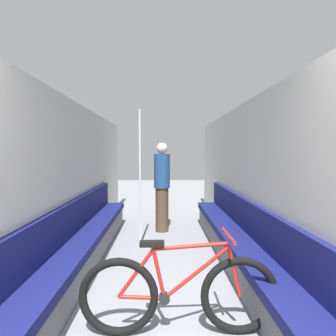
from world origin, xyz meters
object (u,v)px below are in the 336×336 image
bicycle (179,294)px  passenger_standing (162,186)px  grab_pole_near (140,179)px  bench_seat_row_left (85,243)px  bench_seat_row_right (236,242)px

bicycle → passenger_standing: 3.29m
bicycle → grab_pole_near: bearing=98.3°
grab_pole_near → bench_seat_row_left: bearing=-129.3°
bicycle → grab_pole_near: grab_pole_near is taller
bench_seat_row_right → passenger_standing: (-1.00, 1.66, 0.58)m
bench_seat_row_left → bench_seat_row_right: same height
bench_seat_row_left → bicycle: size_ratio=2.86×
bench_seat_row_left → grab_pole_near: size_ratio=2.14×
passenger_standing → bicycle: bearing=131.2°
grab_pole_near → passenger_standing: (0.36, 0.82, -0.20)m
bench_seat_row_left → grab_pole_near: (0.69, 0.84, 0.78)m
bicycle → grab_pole_near: size_ratio=0.75×
bench_seat_row_right → bicycle: bearing=-118.6°
bench_seat_row_left → grab_pole_near: grab_pole_near is taller
bench_seat_row_left → bench_seat_row_right: size_ratio=1.00×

